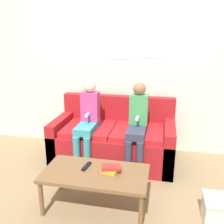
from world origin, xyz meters
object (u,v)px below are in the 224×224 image
person_right (137,123)px  storage_box (222,211)px  tv_remote (87,166)px  person_left (88,120)px  coffee_table (95,176)px  couch (114,140)px

person_right → storage_box: (0.92, -0.88, -0.51)m
person_right → tv_remote: (-0.44, -0.82, -0.22)m
person_left → storage_box: person_left is taller
coffee_table → tv_remote: (-0.11, 0.07, 0.05)m
couch → storage_box: bearing=-40.5°
coffee_table → person_left: size_ratio=0.91×
coffee_table → storage_box: 1.26m
coffee_table → tv_remote: bearing=147.7°
couch → person_right: size_ratio=1.45×
storage_box → person_right: bearing=136.2°
person_left → tv_remote: size_ratio=6.67×
person_left → storage_box: (1.58, -0.88, -0.51)m
storage_box → couch: bearing=139.5°
couch → coffee_table: bearing=-88.6°
coffee_table → person_right: (0.32, 0.89, 0.28)m
couch → coffee_table: couch is taller
person_left → person_right: (0.67, 0.00, 0.00)m
person_right → person_left: bearing=-180.0°
tv_remote → person_right: bearing=69.9°
person_right → coffee_table: bearing=-109.8°
couch → tv_remote: bearing=-94.9°
couch → person_left: size_ratio=1.44×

